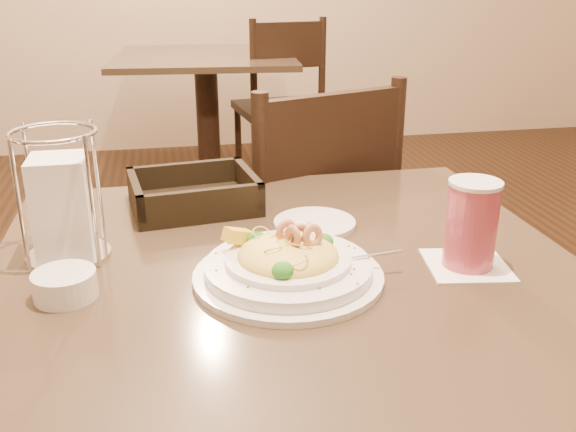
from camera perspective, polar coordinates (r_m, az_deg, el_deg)
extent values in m
cube|color=#4C3D2B|center=(0.97, 0.23, -5.63)|extent=(0.90, 0.90, 0.03)
cylinder|color=black|center=(3.58, -6.85, 2.49)|extent=(0.52, 0.52, 0.03)
cylinder|color=black|center=(3.48, -7.11, 8.02)|extent=(0.12, 0.12, 0.68)
cube|color=#4C3D2B|center=(3.42, -7.39, 13.81)|extent=(0.97, 0.97, 0.03)
cube|color=black|center=(1.70, 0.26, -3.61)|extent=(0.54, 0.54, 0.04)
cylinder|color=black|center=(2.02, 2.05, -6.69)|extent=(0.04, 0.04, 0.43)
cylinder|color=black|center=(1.88, -7.40, -9.26)|extent=(0.04, 0.04, 0.43)
cylinder|color=black|center=(1.77, 8.40, -11.36)|extent=(0.04, 0.04, 0.43)
cylinder|color=black|center=(1.61, -2.09, -15.00)|extent=(0.04, 0.04, 0.43)
cylinder|color=black|center=(1.57, 9.35, 3.75)|extent=(0.04, 0.04, 0.46)
cylinder|color=black|center=(1.37, -2.36, 1.50)|extent=(0.04, 0.04, 0.46)
cube|color=black|center=(1.43, 3.97, 6.50)|extent=(0.35, 0.15, 0.22)
cube|color=black|center=(3.49, -0.91, 9.54)|extent=(0.47, 0.47, 0.04)
cylinder|color=black|center=(3.76, 0.93, 6.75)|extent=(0.04, 0.04, 0.43)
cylinder|color=black|center=(3.67, -4.43, 6.29)|extent=(0.04, 0.04, 0.43)
cylinder|color=black|center=(3.44, 2.90, 5.30)|extent=(0.04, 0.04, 0.43)
cylinder|color=black|center=(3.33, -2.92, 4.76)|extent=(0.04, 0.04, 0.43)
cylinder|color=black|center=(3.34, 3.05, 13.33)|extent=(0.04, 0.04, 0.46)
cylinder|color=black|center=(3.22, -3.09, 13.05)|extent=(0.04, 0.04, 0.46)
cube|color=black|center=(3.26, 0.03, 14.95)|extent=(0.36, 0.07, 0.22)
cylinder|color=white|center=(0.94, 0.02, -5.38)|extent=(0.28, 0.28, 0.01)
cylinder|color=white|center=(0.93, 0.02, -4.61)|extent=(0.24, 0.24, 0.02)
cylinder|color=white|center=(0.93, 0.02, -3.89)|extent=(0.18, 0.18, 0.01)
ellipsoid|color=#E5CE53|center=(0.92, 0.02, -3.60)|extent=(0.15, 0.15, 0.05)
cube|color=yellow|center=(0.96, -4.45, -1.80)|extent=(0.05, 0.05, 0.03)
cube|color=silver|center=(0.95, 7.12, -3.55)|extent=(0.10, 0.01, 0.01)
cube|color=silver|center=(0.93, 3.81, -3.65)|extent=(0.03, 0.02, 0.00)
torus|color=#E5CE53|center=(0.90, -1.26, -3.54)|extent=(0.04, 0.04, 0.01)
torus|color=#E5CE53|center=(0.92, 0.04, -2.66)|extent=(0.04, 0.04, 0.02)
torus|color=#E5CE53|center=(0.93, -0.21, -2.78)|extent=(0.05, 0.05, 0.01)
torus|color=#E5CE53|center=(0.94, -0.33, -2.78)|extent=(0.05, 0.05, 0.03)
torus|color=#E5CE53|center=(0.90, 1.70, -3.36)|extent=(0.04, 0.04, 0.01)
torus|color=#E5CE53|center=(0.91, 0.72, -2.55)|extent=(0.04, 0.04, 0.02)
torus|color=#E5CE53|center=(0.95, 2.40, -2.23)|extent=(0.04, 0.04, 0.02)
torus|color=#E5CE53|center=(0.94, 0.29, -2.63)|extent=(0.03, 0.03, 0.02)
torus|color=#E5CE53|center=(0.93, 2.57, -3.14)|extent=(0.05, 0.05, 0.02)
torus|color=#E5CE53|center=(0.91, -0.42, -3.60)|extent=(0.04, 0.04, 0.02)
torus|color=#E5CE53|center=(0.94, -2.43, -1.45)|extent=(0.03, 0.03, 0.01)
torus|color=#E5CE53|center=(0.96, 1.66, -1.03)|extent=(0.02, 0.03, 0.02)
torus|color=#E5CE53|center=(0.91, 1.22, -2.71)|extent=(0.05, 0.05, 0.03)
torus|color=#E5CE53|center=(0.87, 0.92, -4.01)|extent=(0.03, 0.03, 0.02)
torus|color=#E5CE53|center=(0.92, 0.60, -3.25)|extent=(0.04, 0.04, 0.02)
torus|color=#E5CE53|center=(0.95, 1.13, -1.92)|extent=(0.05, 0.05, 0.02)
torus|color=#E5CE53|center=(0.92, -1.78, -2.47)|extent=(0.05, 0.05, 0.03)
torus|color=#E5CE53|center=(0.93, -0.28, -2.65)|extent=(0.03, 0.02, 0.02)
torus|color=#E5CE53|center=(0.91, -0.80, -2.22)|extent=(0.04, 0.05, 0.02)
torus|color=#E5CE53|center=(0.93, -0.94, -2.73)|extent=(0.03, 0.04, 0.03)
torus|color=#E5CE53|center=(0.91, 1.73, -3.57)|extent=(0.03, 0.03, 0.02)
torus|color=#E5CE53|center=(0.89, -1.37, -3.01)|extent=(0.03, 0.03, 0.02)
torus|color=#E49970|center=(0.90, 2.21, -1.82)|extent=(0.04, 0.03, 0.04)
torus|color=#E49970|center=(0.91, 0.98, -1.65)|extent=(0.03, 0.02, 0.04)
torus|color=#E49970|center=(0.90, 0.42, -1.91)|extent=(0.03, 0.04, 0.03)
torus|color=#E49970|center=(0.92, -0.15, -1.38)|extent=(0.04, 0.02, 0.03)
ellipsoid|color=#1E6116|center=(0.95, 3.15, -2.28)|extent=(0.03, 0.03, 0.02)
ellipsoid|color=#1E6116|center=(0.96, -2.79, -2.12)|extent=(0.03, 0.03, 0.02)
ellipsoid|color=#1E6116|center=(0.86, -0.45, -4.88)|extent=(0.03, 0.03, 0.02)
cube|color=#266619|center=(0.99, -5.30, -2.46)|extent=(0.00, 0.00, 0.00)
cube|color=#266619|center=(0.91, -6.40, -4.80)|extent=(0.00, 0.00, 0.00)
cube|color=#266619|center=(1.02, -2.09, -1.66)|extent=(0.00, 0.00, 0.00)
cube|color=#266619|center=(1.00, 2.91, -2.04)|extent=(0.00, 0.00, 0.00)
cube|color=#266619|center=(0.91, 5.91, -4.71)|extent=(0.00, 0.00, 0.00)
cube|color=#266619|center=(0.86, -3.58, -6.33)|extent=(0.00, 0.00, 0.00)
cube|color=#266619|center=(1.01, -1.32, -1.87)|extent=(0.00, 0.00, 0.00)
cube|color=#266619|center=(0.96, -6.42, -3.27)|extent=(0.00, 0.00, 0.00)
cube|color=#266619|center=(0.90, 5.63, -5.14)|extent=(0.00, 0.00, 0.00)
cube|color=#266619|center=(0.87, 6.20, -5.99)|extent=(0.00, 0.00, 0.00)
cube|color=#266619|center=(0.98, 5.40, -2.66)|extent=(0.00, 0.00, 0.00)
cube|color=#266619|center=(1.00, 3.97, -2.13)|extent=(0.00, 0.00, 0.00)
cube|color=#266619|center=(0.86, 2.85, -6.44)|extent=(0.00, 0.00, 0.00)
cube|color=#266619|center=(0.98, 5.94, -2.83)|extent=(0.00, 0.00, 0.00)
cube|color=white|center=(1.02, 15.60, -4.23)|extent=(0.14, 0.14, 0.00)
cylinder|color=#B84153|center=(0.99, 15.98, -0.75)|extent=(0.08, 0.08, 0.13)
cylinder|color=white|center=(0.97, 16.36, 2.82)|extent=(0.08, 0.08, 0.01)
cube|color=black|center=(1.22, -8.33, 1.15)|extent=(0.25, 0.21, 0.02)
cube|color=black|center=(1.24, -3.55, 3.07)|extent=(0.04, 0.19, 0.05)
cube|color=black|center=(1.20, -13.40, 1.98)|extent=(0.04, 0.19, 0.05)
cube|color=black|center=(1.30, -9.11, 3.70)|extent=(0.23, 0.04, 0.05)
cube|color=black|center=(1.13, -7.61, 1.22)|extent=(0.23, 0.04, 0.05)
cylinder|color=silver|center=(1.07, -18.87, -3.26)|extent=(0.13, 0.13, 0.01)
torus|color=silver|center=(1.01, -20.21, 7.00)|extent=(0.13, 0.13, 0.01)
cube|color=white|center=(1.04, -19.40, 0.82)|extent=(0.10, 0.10, 0.16)
cylinder|color=silver|center=(0.99, -22.75, 0.76)|extent=(0.01, 0.01, 0.20)
cylinder|color=silver|center=(0.98, -17.02, 1.18)|extent=(0.01, 0.01, 0.20)
cylinder|color=silver|center=(1.09, -21.81, 2.58)|extent=(0.01, 0.01, 0.20)
cylinder|color=silver|center=(1.07, -16.57, 3.00)|extent=(0.01, 0.01, 0.20)
cylinder|color=white|center=(1.13, 2.38, -0.65)|extent=(0.15, 0.15, 0.01)
cylinder|color=white|center=(0.94, -19.23, -5.80)|extent=(0.09, 0.09, 0.04)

